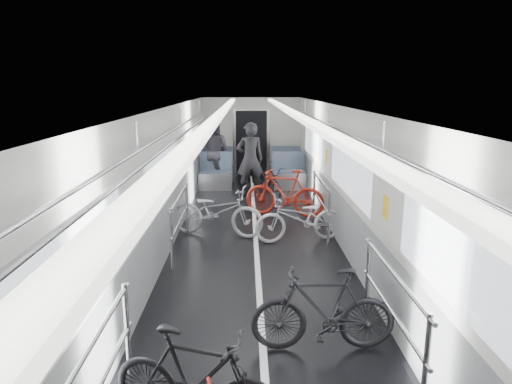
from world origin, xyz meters
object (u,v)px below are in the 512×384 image
bike_left_far (217,211)px  bike_right_mid (300,218)px  bike_aisle (269,181)px  person_standing (250,160)px  person_seated (213,152)px  bike_right_near (323,310)px  bike_right_far (285,193)px  bike_left_mid (197,381)px

bike_left_far → bike_right_mid: bearing=-88.0°
bike_aisle → person_standing: 0.73m
bike_right_mid → person_standing: size_ratio=0.88×
bike_right_mid → person_seated: size_ratio=0.85×
bike_left_far → bike_right_near: bearing=-145.3°
bike_left_far → bike_aisle: size_ratio=1.17×
bike_left_far → bike_right_far: size_ratio=1.05×
bike_left_mid → bike_right_mid: size_ratio=0.90×
bike_left_far → person_standing: person_standing is taller
bike_left_mid → bike_right_mid: 4.82m
bike_right_near → bike_right_mid: bearing=177.2°
person_standing → bike_right_mid: bearing=92.7°
bike_right_near → bike_aisle: bike_right_near is taller
bike_left_mid → bike_left_far: (-0.15, 4.98, 0.02)m
bike_left_far → person_seated: bearing=19.9°
bike_right_near → bike_left_mid: bearing=-46.5°
bike_right_far → bike_aisle: (-0.24, 1.76, -0.11)m
person_seated → bike_left_mid: bearing=109.4°
bike_right_near → bike_right_mid: 3.48m
bike_right_mid → bike_right_near: bearing=-13.7°
bike_right_far → person_standing: 2.04m
bike_aisle → person_standing: person_standing is taller
bike_left_far → person_standing: bearing=3.5°
person_standing → person_seated: (-1.01, 1.29, 0.02)m
bike_left_mid → bike_right_near: bearing=-27.6°
person_seated → bike_right_far: bearing=135.1°
bike_left_mid → person_seated: size_ratio=0.77×
bike_left_far → bike_right_near: size_ratio=1.17×
bike_left_far → person_seated: size_ratio=0.93×
bike_left_far → person_seated: person_seated is taller
bike_left_mid → bike_right_mid: bike_left_mid is taller
bike_right_near → bike_aisle: (-0.22, 6.86, -0.06)m
bike_left_far → person_seated: 4.46m
bike_right_mid → bike_aisle: bike_right_mid is taller
bike_right_near → bike_right_far: size_ratio=0.89×
bike_aisle → person_seated: person_seated is taller
bike_left_far → bike_aisle: bearing=-5.3°
bike_left_far → bike_aisle: (1.14, 3.04, -0.07)m
bike_left_mid → person_standing: bearing=15.2°
bike_right_near → person_standing: bearing=-174.4°
bike_left_mid → bike_right_far: bike_right_far is taller
bike_left_far → bike_aisle: 3.24m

